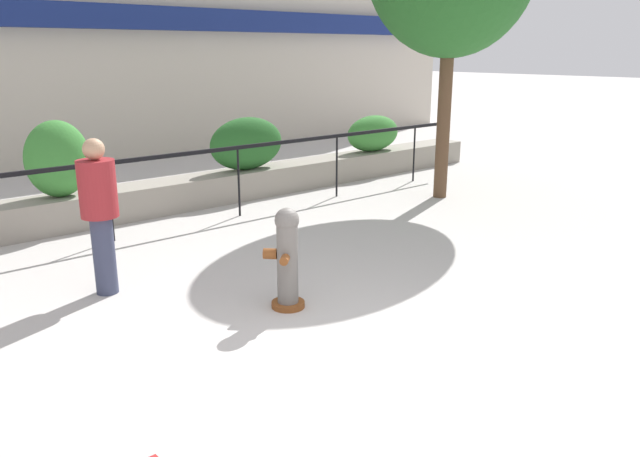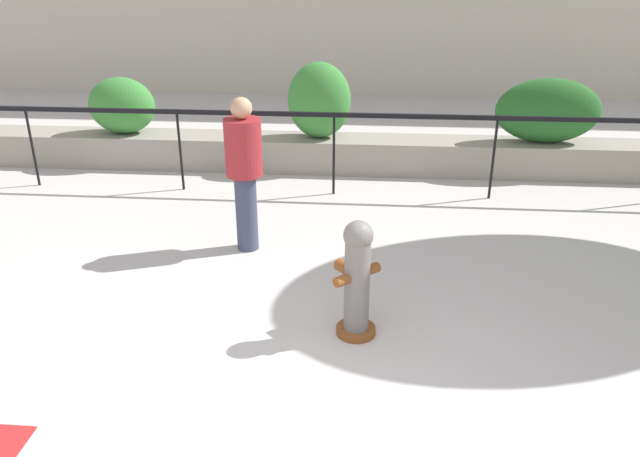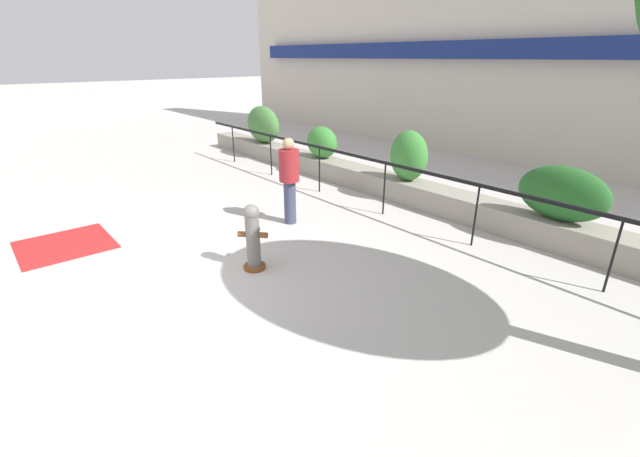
% 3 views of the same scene
% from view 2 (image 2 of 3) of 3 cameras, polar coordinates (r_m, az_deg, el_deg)
% --- Properties ---
extents(ground_plane, '(120.00, 120.00, 0.00)m').
position_cam_2_polar(ground_plane, '(4.53, -2.87, -19.16)').
color(ground_plane, '#BCB7B2').
extents(planter_wall_low, '(18.00, 0.70, 0.50)m').
position_cam_2_polar(planter_wall_low, '(9.72, 1.66, 6.87)').
color(planter_wall_low, gray).
rests_on(planter_wall_low, ground).
extents(fence_railing_segment, '(15.00, 0.05, 1.15)m').
position_cam_2_polar(fence_railing_segment, '(8.45, 1.30, 9.68)').
color(fence_railing_segment, black).
rests_on(fence_railing_segment, ground).
extents(hedge_bush_1, '(1.03, 0.68, 0.87)m').
position_cam_2_polar(hedge_bush_1, '(10.27, -17.67, 10.66)').
color(hedge_bush_1, '#387F33').
rests_on(hedge_bush_1, planter_wall_low).
extents(hedge_bush_2, '(0.95, 0.66, 1.14)m').
position_cam_2_polar(hedge_bush_2, '(9.53, -0.07, 11.63)').
color(hedge_bush_2, '#387F33').
rests_on(hedge_bush_2, planter_wall_low).
extents(hedge_bush_3, '(1.52, 0.56, 0.95)m').
position_cam_2_polar(hedge_bush_3, '(9.86, 20.12, 10.07)').
color(hedge_bush_3, '#235B23').
rests_on(hedge_bush_3, planter_wall_low).
extents(fire_hydrant, '(0.50, 0.50, 1.08)m').
position_cam_2_polar(fire_hydrant, '(5.34, 3.38, -4.54)').
color(fire_hydrant, brown).
rests_on(fire_hydrant, ground).
extents(pedestrian, '(0.52, 0.52, 1.73)m').
position_cam_2_polar(pedestrian, '(6.81, -6.95, 5.73)').
color(pedestrian, '#383D56').
rests_on(pedestrian, ground).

